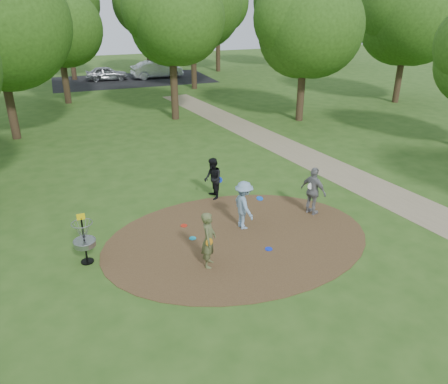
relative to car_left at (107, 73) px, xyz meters
name	(u,v)px	position (x,y,z in m)	size (l,w,h in m)	color
ground	(238,239)	(0.26, -30.54, -0.62)	(100.00, 100.00, 0.00)	#2D5119
dirt_clearing	(238,238)	(0.26, -30.54, -0.61)	(8.40, 8.40, 0.02)	#47301C
footpath	(369,186)	(6.76, -28.54, -0.62)	(2.00, 40.00, 0.01)	#8C7A5B
parking_lot	(133,80)	(2.26, -0.54, -0.62)	(14.00, 8.00, 0.01)	black
player_observer_with_disc	(209,240)	(-1.05, -31.63, 0.20)	(0.63, 0.71, 1.65)	#565D36
player_throwing_with_disc	(244,205)	(0.71, -29.94, 0.19)	(1.04, 1.08, 1.62)	#7C9DBA
player_walking_with_disc	(213,179)	(0.55, -27.42, 0.16)	(0.70, 0.80, 1.57)	black
player_waiting_with_disc	(313,191)	(3.32, -29.85, 0.23)	(0.77, 1.08, 1.71)	gray
disc_ground_cyan	(193,238)	(-1.06, -30.06, -0.59)	(0.22, 0.22, 0.02)	#17A1BF
disc_ground_blue	(269,249)	(0.88, -31.48, -0.59)	(0.22, 0.22, 0.02)	#0D28DE
disc_ground_red	(184,226)	(-1.09, -29.17, -0.59)	(0.22, 0.22, 0.02)	red
car_left	(107,73)	(0.00, 0.00, 0.00)	(1.47, 3.65, 1.24)	#9B9DA3
car_right	(157,70)	(4.53, -0.40, 0.15)	(1.64, 4.70, 1.55)	#B6BBBE
disc_golf_basket	(84,235)	(-4.24, -30.24, 0.25)	(0.63, 0.63, 1.54)	black
tree_ring	(208,32)	(3.19, -19.25, 4.69)	(37.47, 45.68, 9.65)	#332316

